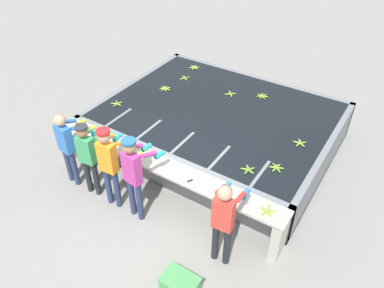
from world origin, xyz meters
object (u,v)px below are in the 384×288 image
at_px(banana_bunch_floating_2, 276,168).
at_px(worker_0, 68,143).
at_px(worker_4, 224,218).
at_px(banana_bunch_floating_1, 248,170).
at_px(knife_0, 193,179).
at_px(worker_3, 134,171).
at_px(banana_bunch_floating_0, 300,143).
at_px(banana_bunch_floating_7, 117,104).
at_px(banana_bunch_floating_8, 194,67).
at_px(banana_bunch_ledge_0, 268,211).
at_px(banana_bunch_ledge_1, 144,152).
at_px(banana_bunch_floating_4, 185,78).
at_px(banana_bunch_floating_5, 262,96).
at_px(banana_bunch_floating_6, 230,94).
at_px(crate, 180,285).
at_px(worker_1, 88,153).
at_px(worker_2, 109,161).
at_px(banana_bunch_floating_3, 165,89).

bearing_deg(banana_bunch_floating_2, worker_0, -155.94).
relative_size(worker_4, banana_bunch_floating_1, 5.86).
bearing_deg(knife_0, banana_bunch_floating_2, 44.28).
relative_size(worker_3, worker_4, 1.06).
relative_size(banana_bunch_floating_0, banana_bunch_floating_7, 1.00).
xyz_separation_m(banana_bunch_floating_8, banana_bunch_ledge_0, (3.65, -3.60, 0.00)).
height_order(banana_bunch_floating_0, banana_bunch_ledge_1, banana_bunch_ledge_1).
height_order(banana_bunch_floating_4, knife_0, banana_bunch_floating_4).
height_order(banana_bunch_floating_1, banana_bunch_floating_8, same).
bearing_deg(banana_bunch_floating_5, banana_bunch_floating_6, -154.78).
bearing_deg(banana_bunch_floating_0, banana_bunch_floating_8, 154.60).
height_order(banana_bunch_floating_1, banana_bunch_floating_7, same).
bearing_deg(banana_bunch_floating_4, crate, -57.07).
xyz_separation_m(banana_bunch_floating_5, banana_bunch_ledge_1, (-1.00, -3.11, 0.00)).
distance_m(knife_0, crate, 1.72).
bearing_deg(banana_bunch_floating_4, knife_0, -53.91).
xyz_separation_m(banana_bunch_floating_5, banana_bunch_floating_6, (-0.66, -0.31, 0.00)).
xyz_separation_m(worker_1, banana_bunch_floating_0, (3.11, 2.50, -0.08)).
bearing_deg(worker_4, banana_bunch_ledge_0, 51.32).
bearing_deg(crate, banana_bunch_floating_5, 100.51).
xyz_separation_m(worker_4, banana_bunch_floating_5, (-1.08, 3.78, -0.11)).
distance_m(banana_bunch_floating_2, crate, 2.60).
distance_m(worker_1, banana_bunch_floating_7, 1.88).
height_order(worker_1, banana_bunch_floating_1, worker_1).
distance_m(worker_2, worker_4, 2.29).
relative_size(worker_2, banana_bunch_ledge_1, 6.07).
relative_size(worker_0, worker_3, 0.93).
relative_size(banana_bunch_floating_2, banana_bunch_floating_3, 1.01).
bearing_deg(banana_bunch_floating_2, crate, -99.14).
bearing_deg(crate, knife_0, 115.50).
bearing_deg(banana_bunch_floating_2, banana_bunch_floating_4, 149.28).
bearing_deg(banana_bunch_floating_4, worker_2, -77.49).
xyz_separation_m(banana_bunch_floating_3, banana_bunch_floating_5, (2.09, 0.94, 0.00)).
xyz_separation_m(banana_bunch_floating_2, banana_bunch_floating_8, (-3.37, 2.56, 0.00)).
xyz_separation_m(banana_bunch_floating_6, banana_bunch_ledge_0, (2.21, -2.89, 0.00)).
distance_m(banana_bunch_floating_1, banana_bunch_floating_2, 0.51).
relative_size(banana_bunch_floating_0, banana_bunch_floating_6, 1.20).
distance_m(worker_0, banana_bunch_ledge_1, 1.45).
distance_m(worker_1, banana_bunch_floating_6, 3.61).
height_order(banana_bunch_floating_2, banana_bunch_floating_5, same).
bearing_deg(banana_bunch_floating_4, banana_bunch_floating_6, -3.05).
xyz_separation_m(banana_bunch_floating_7, banana_bunch_ledge_0, (4.13, -1.13, 0.00)).
bearing_deg(banana_bunch_floating_2, banana_bunch_floating_1, -141.11).
bearing_deg(banana_bunch_floating_8, worker_0, -92.57).
xyz_separation_m(worker_1, banana_bunch_ledge_1, (0.75, 0.65, -0.08)).
height_order(banana_bunch_floating_0, banana_bunch_floating_4, same).
bearing_deg(worker_1, worker_2, -2.40).
xyz_separation_m(banana_bunch_floating_0, banana_bunch_floating_3, (-3.44, 0.32, -0.00)).
relative_size(worker_4, banana_bunch_floating_7, 5.91).
xyz_separation_m(banana_bunch_floating_3, banana_bunch_ledge_1, (1.09, -2.17, 0.00)).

